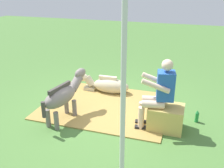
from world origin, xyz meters
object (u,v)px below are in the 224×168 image
(pony_lying, at_px, (107,85))
(soda_bottle, at_px, (197,116))
(hay_bale, at_px, (166,117))
(pony_standing, at_px, (63,95))
(tent_pole_left, at_px, (123,110))
(person_seated, at_px, (159,92))

(pony_lying, height_order, soda_bottle, pony_lying)
(hay_bale, xyz_separation_m, soda_bottle, (-0.56, -0.42, -0.10))
(hay_bale, relative_size, soda_bottle, 2.48)
(pony_standing, bearing_deg, soda_bottle, -164.82)
(hay_bale, xyz_separation_m, tent_pole_left, (0.34, 1.80, 1.02))
(pony_standing, bearing_deg, tent_pole_left, 136.10)
(person_seated, bearing_deg, pony_lying, -41.87)
(hay_bale, distance_m, pony_standing, 1.97)
(person_seated, bearing_deg, hay_bale, -172.92)
(pony_lying, distance_m, soda_bottle, 2.26)
(pony_standing, bearing_deg, pony_lying, -104.34)
(pony_standing, bearing_deg, person_seated, -172.26)
(person_seated, distance_m, pony_lying, 1.95)
(tent_pole_left, bearing_deg, soda_bottle, -112.05)
(pony_standing, distance_m, tent_pole_left, 2.33)
(hay_bale, height_order, person_seated, person_seated)
(hay_bale, relative_size, pony_lying, 0.47)
(person_seated, relative_size, tent_pole_left, 0.54)
(person_seated, bearing_deg, pony_standing, 7.74)
(soda_bottle, bearing_deg, pony_standing, 15.18)
(hay_bale, bearing_deg, tent_pole_left, 79.35)
(person_seated, xyz_separation_m, soda_bottle, (-0.72, -0.44, -0.61))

